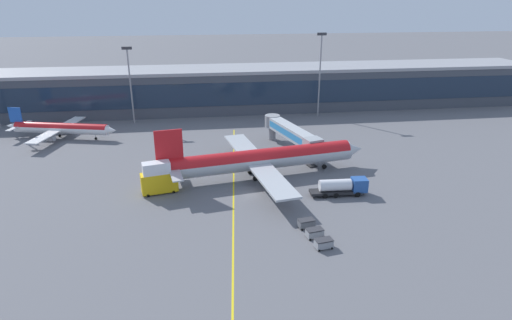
% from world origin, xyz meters
% --- Properties ---
extents(ground_plane, '(700.00, 700.00, 0.00)m').
position_xyz_m(ground_plane, '(0.00, 0.00, 0.00)').
color(ground_plane, slate).
extents(apron_lead_in_line, '(7.84, 79.67, 0.01)m').
position_xyz_m(apron_lead_in_line, '(-3.17, 2.00, 0.00)').
color(apron_lead_in_line, yellow).
rests_on(apron_lead_in_line, ground_plane).
extents(terminal_building, '(190.80, 18.24, 13.69)m').
position_xyz_m(terminal_building, '(7.34, 65.36, 6.86)').
color(terminal_building, '#424751').
rests_on(terminal_building, ground_plane).
extents(main_airliner, '(46.54, 37.15, 11.87)m').
position_xyz_m(main_airliner, '(3.38, 8.01, 3.87)').
color(main_airliner, '#B2B7BC').
rests_on(main_airliner, ground_plane).
extents(jet_bridge, '(9.56, 23.83, 6.56)m').
position_xyz_m(jet_bridge, '(12.32, 22.67, 4.89)').
color(jet_bridge, '#B2B7BC').
rests_on(jet_bridge, ground_plane).
extents(fuel_tanker, '(10.90, 3.03, 3.25)m').
position_xyz_m(fuel_tanker, '(17.07, -2.92, 1.75)').
color(fuel_tanker, '#232326').
rests_on(fuel_tanker, ground_plane).
extents(catering_lift, '(7.18, 3.89, 6.30)m').
position_xyz_m(catering_lift, '(-17.34, 2.82, 3.07)').
color(catering_lift, yellow).
rests_on(catering_lift, ground_plane).
extents(baggage_cart_0, '(2.87, 2.01, 1.48)m').
position_xyz_m(baggage_cart_0, '(8.37, -20.28, 0.78)').
color(baggage_cart_0, gray).
rests_on(baggage_cart_0, ground_plane).
extents(baggage_cart_1, '(2.87, 2.01, 1.48)m').
position_xyz_m(baggage_cart_1, '(7.83, -17.13, 0.78)').
color(baggage_cart_1, gray).
rests_on(baggage_cart_1, ground_plane).
extents(baggage_cart_2, '(2.87, 2.01, 1.48)m').
position_xyz_m(baggage_cart_2, '(7.28, -13.97, 0.78)').
color(baggage_cart_2, '#595B60').
rests_on(baggage_cart_2, ground_plane).
extents(commuter_jet_far, '(30.11, 24.16, 8.07)m').
position_xyz_m(commuter_jet_far, '(-45.16, 40.52, 2.83)').
color(commuter_jet_far, white).
rests_on(commuter_jet_far, ground_plane).
extents(apron_light_mast_0, '(2.80, 0.50, 22.01)m').
position_xyz_m(apron_light_mast_0, '(-28.06, 53.40, 12.96)').
color(apron_light_mast_0, gray).
rests_on(apron_light_mast_0, ground_plane).
extents(apron_light_mast_1, '(2.80, 0.50, 25.17)m').
position_xyz_m(apron_light_mast_1, '(28.06, 53.40, 14.60)').
color(apron_light_mast_1, gray).
rests_on(apron_light_mast_1, ground_plane).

